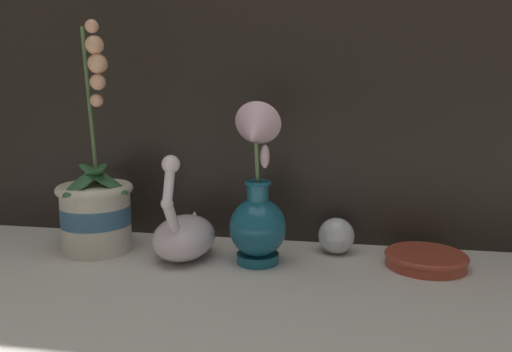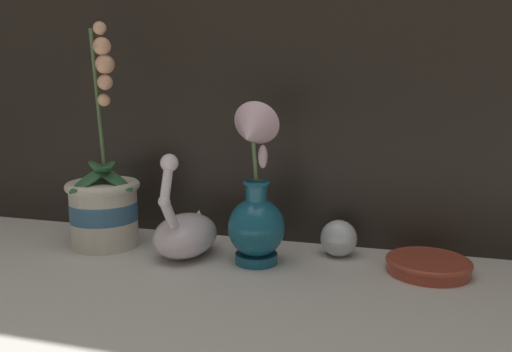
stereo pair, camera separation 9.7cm
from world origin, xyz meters
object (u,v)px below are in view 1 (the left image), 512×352
Objects in this scene: glass_sphere at (336,236)px; blue_vase at (258,205)px; amber_dish at (426,259)px; swan_figurine at (184,234)px; orchid_potted_plant at (96,206)px.

blue_vase is at bearing -147.69° from glass_sphere.
glass_sphere reaches higher than amber_dish.
swan_figurine is 1.41× the size of amber_dish.
glass_sphere is (0.49, 0.07, -0.06)m from orchid_potted_plant.
orchid_potted_plant is 3.02× the size of amber_dish.
amber_dish is at bearing 7.79° from blue_vase.
swan_figurine is 0.47m from amber_dish.
blue_vase reaches higher than swan_figurine.
swan_figurine reaches higher than glass_sphere.
glass_sphere is (0.30, 0.08, -0.01)m from swan_figurine.
amber_dish is (0.47, 0.03, -0.03)m from swan_figurine.
swan_figurine is (0.19, -0.01, -0.04)m from orchid_potted_plant.
glass_sphere is 0.48× the size of amber_dish.
orchid_potted_plant reaches higher than amber_dish.
blue_vase is (0.34, -0.02, 0.02)m from orchid_potted_plant.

